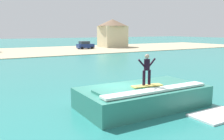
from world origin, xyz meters
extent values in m
plane|color=#267670|center=(0.00, 0.00, 0.00)|extent=(260.00, 260.00, 0.00)
cube|color=#307B6B|center=(1.21, -0.86, 0.56)|extent=(7.13, 3.72, 1.13)
cube|color=#307B6B|center=(1.21, -1.33, 1.19)|extent=(6.06, 1.68, 0.13)
cube|color=white|center=(1.21, -2.07, 1.21)|extent=(6.42, 0.67, 0.12)
cube|color=#EAD159|center=(1.11, -1.34, 1.30)|extent=(1.78, 0.70, 0.06)
cube|color=black|center=(1.11, -1.34, 1.33)|extent=(1.58, 0.25, 0.01)
cylinder|color=black|center=(0.95, -1.27, 1.74)|extent=(0.16, 0.16, 0.81)
cylinder|color=black|center=(1.31, -1.27, 1.74)|extent=(0.16, 0.16, 0.81)
cylinder|color=black|center=(1.13, -1.27, 2.44)|extent=(0.32, 0.32, 0.60)
sphere|color=tan|center=(1.13, -1.27, 2.89)|extent=(0.24, 0.24, 0.24)
cylinder|color=black|center=(0.77, -1.27, 2.54)|extent=(0.46, 0.10, 0.46)
cylinder|color=black|center=(1.48, -1.27, 2.54)|extent=(0.46, 0.10, 0.46)
cube|color=tan|center=(0.00, 39.87, 0.05)|extent=(120.00, 23.81, 0.10)
cube|color=navy|center=(16.06, 40.39, 0.77)|extent=(3.83, 1.93, 0.90)
cube|color=#262D38|center=(15.77, 40.39, 1.54)|extent=(2.11, 1.73, 0.64)
cylinder|color=black|center=(17.31, 41.41, 0.32)|extent=(0.64, 0.22, 0.64)
cylinder|color=black|center=(17.31, 39.38, 0.32)|extent=(0.64, 0.22, 0.64)
cylinder|color=black|center=(14.82, 41.41, 0.32)|extent=(0.64, 0.22, 0.64)
cylinder|color=black|center=(14.82, 39.38, 0.32)|extent=(0.64, 0.22, 0.64)
cube|color=beige|center=(24.81, 42.90, 2.72)|extent=(6.19, 5.43, 5.44)
cone|color=brown|center=(24.81, 42.90, 6.30)|extent=(7.68, 7.68, 1.72)
cube|color=white|center=(3.51, -4.05, 0.05)|extent=(2.79, 1.63, 0.10)
camera|label=1|loc=(-6.94, -11.42, 4.23)|focal=38.84mm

